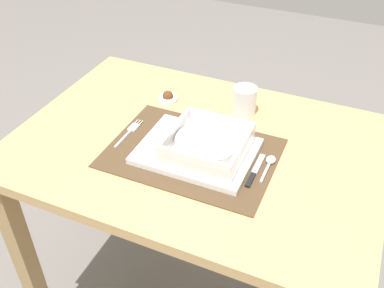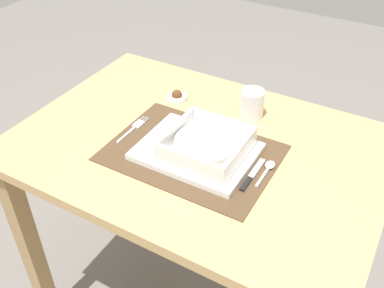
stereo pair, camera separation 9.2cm
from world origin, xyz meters
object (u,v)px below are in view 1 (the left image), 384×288
object	(u,v)px
drinking_glass	(245,102)
porridge_bowl	(207,145)
fork	(130,131)
butter_knife	(254,172)
condiment_saucer	(168,97)
spoon	(270,161)
dining_table	(196,175)

from	to	relation	value
drinking_glass	porridge_bowl	bearing A→B (deg)	-94.65
fork	butter_knife	world-z (taller)	butter_knife
butter_knife	condiment_saucer	xyz separation A→B (m)	(-0.34, 0.22, 0.00)
butter_knife	condiment_saucer	size ratio (longest dim) A/B	2.17
spoon	condiment_saucer	world-z (taller)	condiment_saucer
porridge_bowl	butter_knife	size ratio (longest dim) A/B	1.46
dining_table	porridge_bowl	size ratio (longest dim) A/B	5.12
spoon	porridge_bowl	bearing A→B (deg)	-167.22
porridge_bowl	fork	size ratio (longest dim) A/B	1.39
porridge_bowl	fork	xyz separation A→B (m)	(-0.23, 0.02, -0.04)
fork	condiment_saucer	distance (m)	0.19
butter_knife	drinking_glass	size ratio (longest dim) A/B	1.58
dining_table	butter_knife	world-z (taller)	butter_knife
condiment_saucer	porridge_bowl	bearing A→B (deg)	-44.37
dining_table	drinking_glass	xyz separation A→B (m)	(0.07, 0.19, 0.15)
dining_table	spoon	distance (m)	0.24
spoon	drinking_glass	size ratio (longest dim) A/B	1.31
spoon	butter_knife	bearing A→B (deg)	-117.23
fork	porridge_bowl	bearing A→B (deg)	0.28
condiment_saucer	dining_table	bearing A→B (deg)	-44.28
butter_knife	drinking_glass	distance (m)	0.27
dining_table	drinking_glass	distance (m)	0.25
spoon	drinking_glass	bearing A→B (deg)	121.75
fork	spoon	world-z (taller)	spoon
porridge_bowl	fork	bearing A→B (deg)	175.87
spoon	butter_knife	xyz separation A→B (m)	(-0.02, -0.05, -0.00)
dining_table	condiment_saucer	distance (m)	0.26
dining_table	condiment_saucer	xyz separation A→B (m)	(-0.16, 0.16, 0.13)
dining_table	porridge_bowl	xyz separation A→B (m)	(0.05, -0.05, 0.16)
butter_knife	condiment_saucer	distance (m)	0.40
fork	condiment_saucer	bearing A→B (deg)	88.24
butter_knife	spoon	bearing A→B (deg)	61.53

